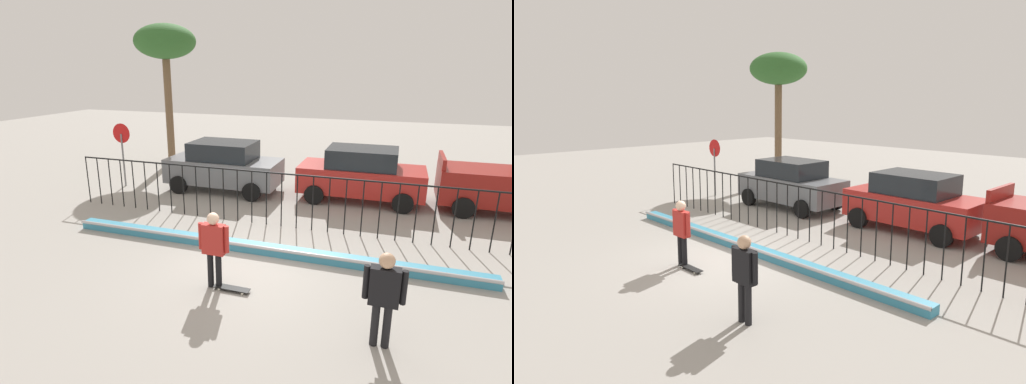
{
  "view_description": "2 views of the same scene",
  "coord_description": "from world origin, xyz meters",
  "views": [
    {
      "loc": [
        3.08,
        -8.11,
        4.61
      ],
      "look_at": [
        -0.51,
        2.24,
        1.27
      ],
      "focal_mm": 28.95,
      "sensor_mm": 36.0,
      "label": 1
    },
    {
      "loc": [
        9.47,
        -7.11,
        4.2
      ],
      "look_at": [
        -0.78,
        2.63,
        1.42
      ],
      "focal_mm": 32.9,
      "sensor_mm": 36.0,
      "label": 2
    }
  ],
  "objects": [
    {
      "name": "stop_sign",
      "position": [
        -7.12,
        5.29,
        1.62
      ],
      "size": [
        0.76,
        0.07,
        2.5
      ],
      "color": "slate",
      "rests_on": "ground"
    },
    {
      "name": "bowl_coping_ledge",
      "position": [
        0.0,
        1.13,
        0.12
      ],
      "size": [
        11.0,
        0.4,
        0.27
      ],
      "color": "teal",
      "rests_on": "ground"
    },
    {
      "name": "skateboard",
      "position": [
        0.02,
        -0.87,
        0.06
      ],
      "size": [
        0.8,
        0.2,
        0.07
      ],
      "rotation": [
        0.0,
        0.0,
        0.39
      ],
      "color": "black",
      "rests_on": "ground"
    },
    {
      "name": "camera_operator",
      "position": [
        3.11,
        -1.72,
        1.05
      ],
      "size": [
        0.7,
        0.26,
        1.74
      ],
      "rotation": [
        0.0,
        0.0,
        2.26
      ],
      "color": "black",
      "rests_on": "ground"
    },
    {
      "name": "parked_car_gray",
      "position": [
        -3.11,
        6.01,
        0.97
      ],
      "size": [
        4.3,
        2.12,
        1.9
      ],
      "rotation": [
        0.0,
        0.0,
        0.05
      ],
      "color": "slate",
      "rests_on": "ground"
    },
    {
      "name": "palm_tree_short",
      "position": [
        -7.49,
        9.59,
        5.56
      ],
      "size": [
        2.85,
        2.85,
        6.5
      ],
      "color": "brown",
      "rests_on": "ground"
    },
    {
      "name": "perimeter_fence",
      "position": [
        0.0,
        3.08,
        1.03
      ],
      "size": [
        14.04,
        0.04,
        1.65
      ],
      "color": "black",
      "rests_on": "ground"
    },
    {
      "name": "ground_plane",
      "position": [
        0.0,
        0.0,
        0.0
      ],
      "size": [
        60.0,
        60.0,
        0.0
      ],
      "primitive_type": "plane",
      "color": "#9E9991"
    },
    {
      "name": "skateboarder",
      "position": [
        -0.39,
        -0.83,
        1.03
      ],
      "size": [
        0.69,
        0.26,
        1.72
      ],
      "rotation": [
        0.0,
        0.0,
        0.4
      ],
      "color": "black",
      "rests_on": "ground"
    },
    {
      "name": "parked_car_red",
      "position": [
        1.97,
        6.43,
        0.97
      ],
      "size": [
        4.3,
        2.12,
        1.9
      ],
      "rotation": [
        0.0,
        0.0,
        -0.07
      ],
      "color": "#B2231E",
      "rests_on": "ground"
    }
  ]
}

